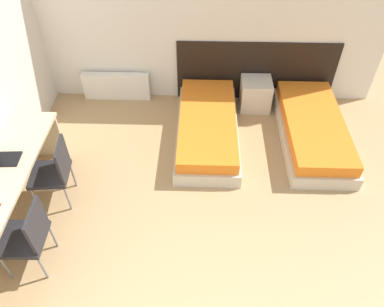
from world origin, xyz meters
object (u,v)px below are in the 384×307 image
bed_near_door (312,130)px  chair_near_laptop (54,170)px  chair_near_notebook (28,236)px  nightstand (255,94)px  bed_near_window (207,128)px

bed_near_door → chair_near_laptop: bearing=-160.1°
bed_near_door → chair_near_laptop: (-3.29, -1.19, 0.31)m
chair_near_laptop → chair_near_notebook: size_ratio=1.00×
bed_near_door → chair_near_notebook: chair_near_notebook is taller
chair_near_laptop → nightstand: bearing=32.3°
nightstand → chair_near_notebook: bearing=-131.8°
bed_near_window → nightstand: nightstand is taller
bed_near_door → chair_near_notebook: 3.91m
bed_near_window → chair_near_notebook: chair_near_notebook is taller
chair_near_laptop → chair_near_notebook: (0.00, -0.89, 0.00)m
bed_near_door → nightstand: bearing=134.6°
nightstand → bed_near_window: bearing=-134.6°
chair_near_notebook → chair_near_laptop: bearing=88.7°
chair_near_laptop → bed_near_window: bearing=28.4°
chair_near_laptop → bed_near_door: bearing=14.7°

